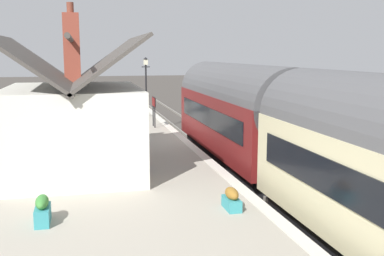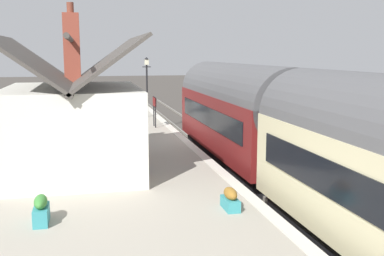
{
  "view_description": "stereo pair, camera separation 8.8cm",
  "coord_description": "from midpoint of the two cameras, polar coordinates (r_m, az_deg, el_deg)",
  "views": [
    {
      "loc": [
        -20.24,
        5.45,
        4.74
      ],
      "look_at": [
        -3.33,
        1.5,
        1.94
      ],
      "focal_mm": 43.35,
      "sensor_mm": 36.0,
      "label": 1
    },
    {
      "loc": [
        -20.26,
        5.36,
        4.74
      ],
      "look_at": [
        -3.33,
        1.5,
        1.94
      ],
      "focal_mm": 43.35,
      "sensor_mm": 36.0,
      "label": 2
    }
  ],
  "objects": [
    {
      "name": "planter_by_door",
      "position": [
        11.13,
        -18.14,
        -9.59
      ],
      "size": [
        0.79,
        0.32,
        0.65
      ],
      "color": "teal",
      "rests_on": "platform"
    },
    {
      "name": "ground_plane",
      "position": [
        21.49,
        1.77,
        -3.59
      ],
      "size": [
        160.0,
        160.0,
        0.0
      ],
      "primitive_type": "plane",
      "color": "#423D38"
    },
    {
      "name": "rail_near",
      "position": [
        21.94,
        5.87,
        -3.18
      ],
      "size": [
        52.0,
        0.08,
        0.14
      ],
      "primitive_type": "cube",
      "color": "gray",
      "rests_on": "ground"
    },
    {
      "name": "lamp_post_platform",
      "position": [
        28.07,
        -5.79,
        6.48
      ],
      "size": [
        0.32,
        0.5,
        3.59
      ],
      "color": "black",
      "rests_on": "platform"
    },
    {
      "name": "bench_platform_end",
      "position": [
        30.04,
        -8.8,
        2.7
      ],
      "size": [
        1.42,
        0.48,
        0.88
      ],
      "color": "teal",
      "rests_on": "platform"
    },
    {
      "name": "station_sign_board",
      "position": [
        24.2,
        -4.82,
        2.93
      ],
      "size": [
        0.96,
        0.06,
        1.57
      ],
      "color": "black",
      "rests_on": "platform"
    },
    {
      "name": "planter_edge_far",
      "position": [
        26.59,
        -12.48,
        1.84
      ],
      "size": [
        0.73,
        0.73,
        0.91
      ],
      "color": "gray",
      "rests_on": "platform"
    },
    {
      "name": "platform",
      "position": [
        20.72,
        -9.95,
        -2.87
      ],
      "size": [
        32.0,
        6.71,
        0.94
      ],
      "primitive_type": "cube",
      "color": "#A39B8C",
      "rests_on": "ground"
    },
    {
      "name": "station_building",
      "position": [
        15.47,
        -14.48,
        0.37
      ],
      "size": [
        5.94,
        4.42,
        5.55
      ],
      "color": "silver",
      "rests_on": "platform"
    },
    {
      "name": "planter_bench_right",
      "position": [
        11.56,
        4.68,
        -8.71
      ],
      "size": [
        0.7,
        0.32,
        0.55
      ],
      "color": "teal",
      "rests_on": "platform"
    },
    {
      "name": "bench_near_building",
      "position": [
        22.4,
        -7.56,
        0.55
      ],
      "size": [
        1.4,
        0.43,
        0.88
      ],
      "color": "teal",
      "rests_on": "platform"
    },
    {
      "name": "rail_far",
      "position": [
        21.52,
        2.23,
        -3.38
      ],
      "size": [
        52.0,
        0.08,
        0.14
      ],
      "primitive_type": "cube",
      "color": "gray",
      "rests_on": "ground"
    },
    {
      "name": "platform_edge_coping",
      "position": [
        21.03,
        -1.33,
        -1.23
      ],
      "size": [
        32.0,
        0.36,
        0.02
      ],
      "primitive_type": "cube",
      "color": "beige",
      "rests_on": "platform"
    }
  ]
}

